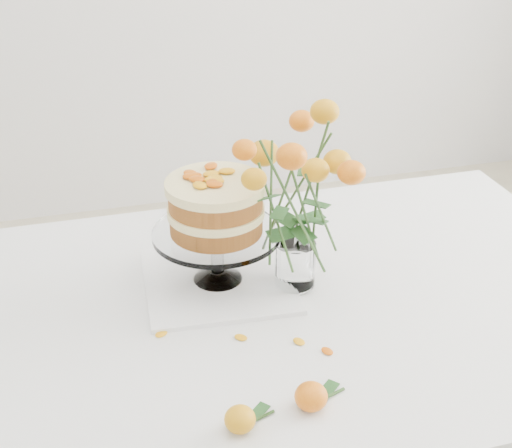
{
  "coord_description": "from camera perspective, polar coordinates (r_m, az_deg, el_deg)",
  "views": [
    {
      "loc": [
        -0.37,
        -1.12,
        1.57
      ],
      "look_at": [
        -0.04,
        0.07,
        0.9
      ],
      "focal_mm": 50.0,
      "sensor_mm": 36.0,
      "label": 1
    }
  ],
  "objects": [
    {
      "name": "table",
      "position": [
        1.49,
        2.38,
        -8.61
      ],
      "size": [
        1.43,
        0.93,
        0.76
      ],
      "color": "tan",
      "rests_on": "ground"
    },
    {
      "name": "stray_petal_a",
      "position": [
        1.33,
        -1.23,
        -9.08
      ],
      "size": [
        0.03,
        0.02,
        0.0
      ],
      "primitive_type": "ellipsoid",
      "color": "#FFAA10",
      "rests_on": "table"
    },
    {
      "name": "stray_petal_b",
      "position": [
        1.32,
        3.46,
        -9.38
      ],
      "size": [
        0.03,
        0.02,
        0.0
      ],
      "primitive_type": "ellipsoid",
      "color": "#FFAA10",
      "rests_on": "table"
    },
    {
      "name": "loose_rose_far",
      "position": [
        1.18,
        4.45,
        -13.59
      ],
      "size": [
        0.1,
        0.05,
        0.05
      ],
      "rotation": [
        0.0,
        0.0,
        0.33
      ],
      "color": "#E65E0B",
      "rests_on": "table"
    },
    {
      "name": "stray_petal_c",
      "position": [
        1.31,
        5.71,
        -10.1
      ],
      "size": [
        0.03,
        0.02,
        0.0
      ],
      "primitive_type": "ellipsoid",
      "color": "#FFAA10",
      "rests_on": "table"
    },
    {
      "name": "cake_stand",
      "position": [
        1.41,
        -3.22,
        0.97
      ],
      "size": [
        0.26,
        0.26,
        0.23
      ],
      "rotation": [
        0.0,
        0.0,
        0.15
      ],
      "color": "silver",
      "rests_on": "napkin"
    },
    {
      "name": "stray_petal_d",
      "position": [
        1.35,
        -7.58,
        -8.72
      ],
      "size": [
        0.03,
        0.02,
        0.0
      ],
      "primitive_type": "ellipsoid",
      "color": "#FFAA10",
      "rests_on": "table"
    },
    {
      "name": "napkin",
      "position": [
        1.49,
        -3.06,
        -4.52
      ],
      "size": [
        0.32,
        0.32,
        0.01
      ],
      "primitive_type": "cube",
      "rotation": [
        0.0,
        0.0,
        -0.06
      ],
      "color": "white",
      "rests_on": "table"
    },
    {
      "name": "loose_rose_near",
      "position": [
        1.15,
        -1.27,
        -15.35
      ],
      "size": [
        0.09,
        0.05,
        0.04
      ],
      "rotation": [
        0.0,
        0.0,
        0.33
      ],
      "color": "orange",
      "rests_on": "table"
    },
    {
      "name": "rose_vase",
      "position": [
        1.36,
        3.35,
        3.53
      ],
      "size": [
        0.29,
        0.29,
        0.41
      ],
      "rotation": [
        0.0,
        0.0,
        -0.08
      ],
      "color": "silver",
      "rests_on": "table"
    }
  ]
}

